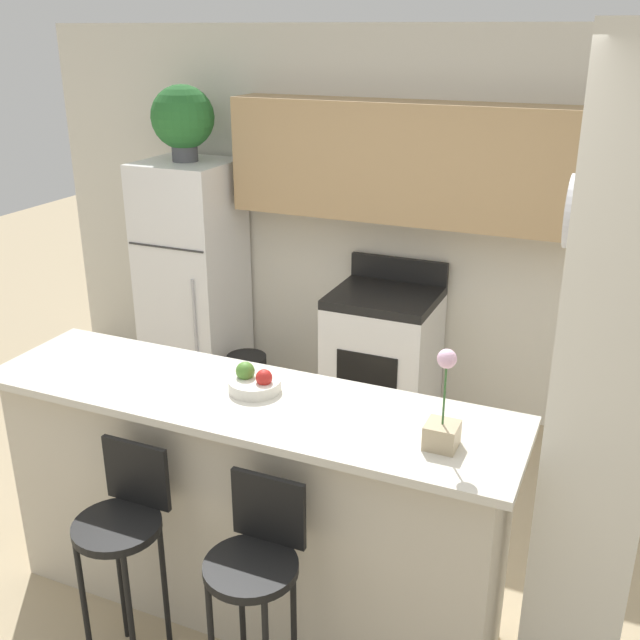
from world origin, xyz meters
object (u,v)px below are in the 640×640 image
at_px(stove_range, 383,356).
at_px(trash_bin, 247,381).
at_px(orchid_vase, 443,420).
at_px(bar_stool_left, 124,528).
at_px(fruit_bowl, 254,382).
at_px(refrigerator, 193,277).
at_px(potted_plant_on_fridge, 183,119).
at_px(bar_stool_right, 256,568).

height_order(stove_range, trash_bin, stove_range).
bearing_deg(orchid_vase, bar_stool_left, -160.46).
relative_size(bar_stool_left, orchid_vase, 2.56).
distance_m(orchid_vase, fruit_bowl, 0.86).
distance_m(refrigerator, bar_stool_left, 2.71).
bearing_deg(orchid_vase, potted_plant_on_fridge, 139.70).
xyz_separation_m(stove_range, potted_plant_on_fridge, (-1.46, -0.01, 1.49)).
bearing_deg(bar_stool_left, potted_plant_on_fridge, 116.57).
relative_size(bar_stool_left, potted_plant_on_fridge, 1.95).
relative_size(orchid_vase, fruit_bowl, 1.74).
height_order(refrigerator, bar_stool_right, refrigerator).
relative_size(stove_range, bar_stool_left, 1.08).
distance_m(bar_stool_left, orchid_vase, 1.34).
xyz_separation_m(bar_stool_right, trash_bin, (-1.27, 2.21, -0.47)).
xyz_separation_m(bar_stool_left, trash_bin, (-0.67, 2.21, -0.47)).
height_order(refrigerator, potted_plant_on_fridge, potted_plant_on_fridge).
distance_m(bar_stool_left, trash_bin, 2.36).
distance_m(potted_plant_on_fridge, orchid_vase, 3.19).
bearing_deg(trash_bin, stove_range, 12.87).
height_order(stove_range, fruit_bowl, fruit_bowl).
bearing_deg(stove_range, orchid_vase, -65.87).
height_order(stove_range, orchid_vase, orchid_vase).
height_order(orchid_vase, trash_bin, orchid_vase).
height_order(bar_stool_left, fruit_bowl, fruit_bowl).
distance_m(bar_stool_right, potted_plant_on_fridge, 3.28).
height_order(potted_plant_on_fridge, orchid_vase, potted_plant_on_fridge).
relative_size(bar_stool_left, bar_stool_right, 1.00).
bearing_deg(orchid_vase, bar_stool_right, -143.84).
bearing_deg(fruit_bowl, bar_stool_right, -62.54).
height_order(refrigerator, orchid_vase, refrigerator).
relative_size(stove_range, fruit_bowl, 4.80).
xyz_separation_m(potted_plant_on_fridge, trash_bin, (0.53, -0.20, -1.76)).
xyz_separation_m(refrigerator, trash_bin, (0.53, -0.20, -0.64)).
bearing_deg(bar_stool_right, fruit_bowl, 117.46).
relative_size(refrigerator, orchid_vase, 4.29).
xyz_separation_m(stove_range, trash_bin, (-0.93, -0.21, -0.27)).
distance_m(stove_range, trash_bin, 0.99).
distance_m(bar_stool_right, fruit_bowl, 0.77).
bearing_deg(potted_plant_on_fridge, orchid_vase, -40.30).
bearing_deg(trash_bin, refrigerator, 159.06).
relative_size(bar_stool_left, fruit_bowl, 4.45).
bearing_deg(orchid_vase, stove_range, 114.13).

